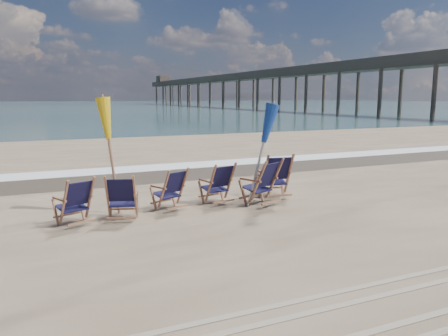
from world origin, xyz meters
The scene contains 13 objects.
ocean centered at (0.00, 128.00, 0.00)m, with size 400.00×400.00×0.00m, color #3A5C60.
surf_foam centered at (0.00, 8.30, 0.00)m, with size 200.00×1.40×0.01m, color silver.
wet_sand_strip centered at (0.00, 6.80, 0.00)m, with size 200.00×2.60×0.00m, color #42362A.
tire_tracks centered at (0.00, -2.80, 0.01)m, with size 80.00×1.30×0.01m, color gray, non-canonical shape.
beach_chair_0 centered at (-2.81, 2.22, 0.47)m, with size 0.60×0.68×0.94m, color black, non-canonical shape.
beach_chair_1 centered at (-2.00, 2.01, 0.47)m, with size 0.61×0.68×0.95m, color black, non-canonical shape.
beach_chair_2 centered at (-0.82, 2.57, 0.47)m, with size 0.60×0.67×0.93m, color black, non-canonical shape.
beach_chair_3 centered at (0.34, 2.59, 0.49)m, with size 0.62×0.70×0.97m, color black, non-canonical shape.
beach_chair_4 centered at (1.23, 2.12, 0.54)m, with size 0.69×0.78×1.08m, color black, non-canonical shape.
beach_chair_5 centered at (1.83, 2.47, 0.56)m, with size 0.72×0.81×1.12m, color black, non-canonical shape.
umbrella_yellow centered at (-2.27, 2.85, 1.87)m, with size 0.30×0.30×2.41m.
umbrella_blue centered at (0.79, 2.05, 1.77)m, with size 0.30×0.30×2.31m.
fishing_pier centered at (38.00, 74.00, 4.65)m, with size 4.40×140.00×9.30m, color #4C4037, non-canonical shape.
Camera 1 is at (-3.79, -6.32, 2.43)m, focal length 35.00 mm.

